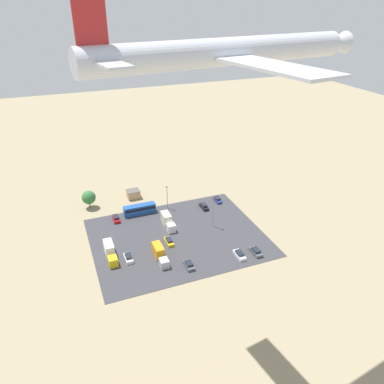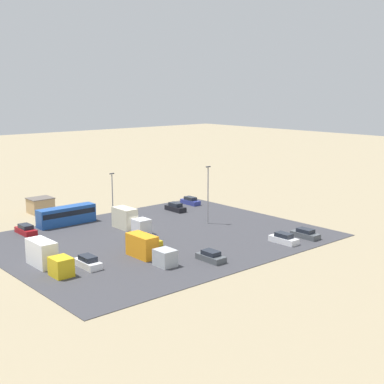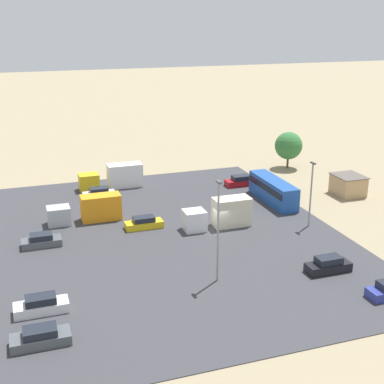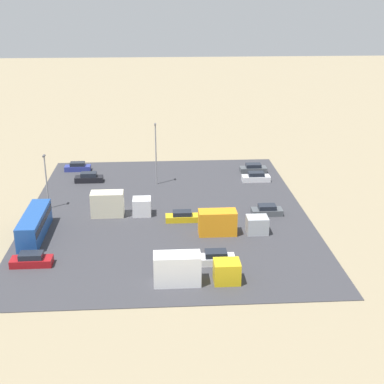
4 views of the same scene
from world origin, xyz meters
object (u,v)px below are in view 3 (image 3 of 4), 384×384
bus (273,190)px  parked_car_1 (41,337)px  parked_car_2 (144,223)px  parked_car_4 (41,305)px  parked_truck_0 (221,214)px  parked_truck_2 (115,177)px  parked_car_0 (99,194)px  parked_car_3 (41,241)px  parked_car_5 (328,265)px  parked_truck_1 (89,210)px  shed_building (348,185)px  parked_car_7 (241,181)px

bus → parked_car_1: (-24.69, 32.92, -1.09)m
parked_car_2 → parked_car_4: (-16.03, 13.19, 0.05)m
parked_truck_0 → parked_car_1: bearing=129.0°
parked_truck_0 → parked_truck_2: 21.69m
parked_car_0 → parked_car_3: parked_car_0 is taller
parked_car_3 → bus: bearing=99.4°
parked_truck_0 → bus: bearing=-58.4°
parked_car_0 → parked_car_4: parked_car_0 is taller
parked_car_5 → parked_truck_1: size_ratio=0.51×
parked_car_4 → parked_car_0: bearing=-18.9°
parked_car_0 → parked_car_1: parked_car_0 is taller
shed_building → parked_truck_0: parked_truck_0 is taller
parked_car_0 → parked_car_3: (-14.22, 8.84, -0.06)m
parked_car_4 → parked_truck_2: (33.03, -12.96, 0.95)m
shed_building → parked_car_5: (-20.37, 16.18, -0.71)m
bus → parked_car_5: size_ratio=2.26×
parked_car_3 → parked_car_5: parked_car_5 is taller
bus → parked_truck_0: 12.02m
parked_car_1 → parked_car_7: bearing=136.0°
bus → parked_car_0: size_ratio=2.32×
shed_building → parked_truck_1: 36.98m
parked_truck_1 → bus: bearing=-91.9°
parked_car_3 → parked_truck_2: bearing=147.1°
shed_building → parked_car_4: 48.16m
parked_car_0 → bus: bearing=68.4°
parked_car_4 → parked_car_5: size_ratio=1.01×
bus → parked_car_7: (8.09, 1.26, -1.05)m
parked_car_0 → parked_car_1: 35.19m
shed_building → parked_car_7: bearing=55.8°
parked_car_1 → parked_car_7: (32.78, -31.66, 0.04)m
shed_building → bus: 11.73m
parked_car_0 → parked_car_2: (-12.71, -3.36, -0.06)m
parked_car_7 → parked_truck_2: 19.06m
parked_car_4 → parked_car_3: bearing=-3.9°
parked_car_0 → parked_truck_1: bearing=-17.3°
shed_building → parked_truck_1: parked_truck_1 is taller
parked_car_1 → parked_car_3: size_ratio=1.07×
bus → parked_car_0: 24.44m
shed_building → parked_car_3: (-4.52, 43.25, -0.78)m
parked_car_1 → parked_car_5: parked_car_5 is taller
parked_car_2 → shed_building: bearing=-84.5°
parked_car_4 → parked_truck_1: 21.84m
parked_car_5 → parked_car_7: parked_car_5 is taller
bus → parked_car_7: bus is taller
parked_car_5 → parked_car_0: bearing=31.2°
parked_car_3 → parked_car_4: bearing=-3.9°
parked_truck_0 → parked_car_2: bearing=74.2°
parked_car_3 → parked_truck_1: (6.06, -6.30, 0.87)m
shed_building → parked_car_2: size_ratio=0.98×
parked_car_3 → parked_truck_0: size_ratio=0.52×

